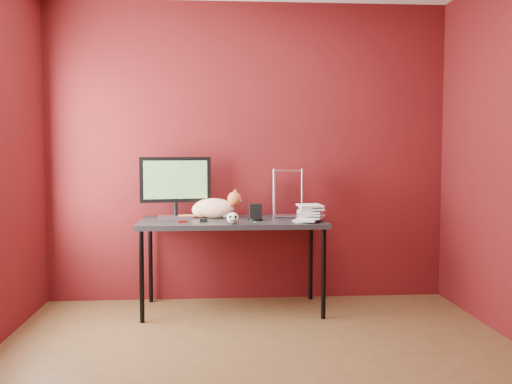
{
  "coord_description": "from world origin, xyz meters",
  "views": [
    {
      "loc": [
        -0.29,
        -3.26,
        1.31
      ],
      "look_at": [
        0.03,
        1.15,
        0.99
      ],
      "focal_mm": 40.0,
      "sensor_mm": 36.0,
      "label": 1
    }
  ],
  "objects": [
    {
      "name": "desk",
      "position": [
        -0.15,
        1.37,
        0.7
      ],
      "size": [
        1.5,
        0.7,
        0.75
      ],
      "color": "black",
      "rests_on": "ground"
    },
    {
      "name": "book_stack",
      "position": [
        0.38,
        1.25,
        1.5
      ],
      "size": [
        0.28,
        0.31,
        1.49
      ],
      "rotation": [
        0.0,
        0.0,
        -0.27
      ],
      "color": "beige",
      "rests_on": "desk"
    },
    {
      "name": "washer",
      "position": [
        0.04,
        1.2,
        0.75
      ],
      "size": [
        0.05,
        0.05,
        0.0
      ],
      "primitive_type": "cylinder",
      "color": "silver",
      "rests_on": "desk"
    },
    {
      "name": "monitor",
      "position": [
        -0.62,
        1.53,
        1.04
      ],
      "size": [
        0.59,
        0.23,
        0.51
      ],
      "rotation": [
        0.0,
        0.0,
        0.16
      ],
      "color": "silver",
      "rests_on": "desk"
    },
    {
      "name": "pocket_knife",
      "position": [
        -0.55,
        1.2,
        0.76
      ],
      "size": [
        0.08,
        0.05,
        0.02
      ],
      "primitive_type": "cube",
      "rotation": [
        0.0,
        0.0,
        0.43
      ],
      "color": "maroon",
      "rests_on": "desk"
    },
    {
      "name": "black_gadget",
      "position": [
        -0.38,
        1.23,
        0.76
      ],
      "size": [
        0.06,
        0.04,
        0.03
      ],
      "primitive_type": "cube",
      "rotation": [
        0.0,
        0.0,
        -0.2
      ],
      "color": "black",
      "rests_on": "desk"
    },
    {
      "name": "wire_rack",
      "position": [
        0.33,
        1.54,
        0.95
      ],
      "size": [
        0.26,
        0.22,
        0.41
      ],
      "rotation": [
        0.0,
        0.0,
        -0.15
      ],
      "color": "silver",
      "rests_on": "desk"
    },
    {
      "name": "skull_mug",
      "position": [
        -0.15,
        1.09,
        0.8
      ],
      "size": [
        0.09,
        0.09,
        0.09
      ],
      "rotation": [
        0.0,
        0.0,
        -0.0
      ],
      "color": "silver",
      "rests_on": "desk"
    },
    {
      "name": "cat",
      "position": [
        -0.3,
        1.5,
        0.84
      ],
      "size": [
        0.53,
        0.26,
        0.25
      ],
      "rotation": [
        0.0,
        0.0,
        -0.24
      ],
      "color": "orange",
      "rests_on": "desk"
    },
    {
      "name": "speaker",
      "position": [
        0.03,
        1.31,
        0.81
      ],
      "size": [
        0.12,
        0.12,
        0.14
      ],
      "rotation": [
        0.0,
        0.0,
        0.03
      ],
      "color": "black",
      "rests_on": "desk"
    },
    {
      "name": "room",
      "position": [
        0.0,
        0.0,
        1.45
      ],
      "size": [
        3.52,
        3.52,
        2.61
      ],
      "color": "#4F351B",
      "rests_on": "ground"
    }
  ]
}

